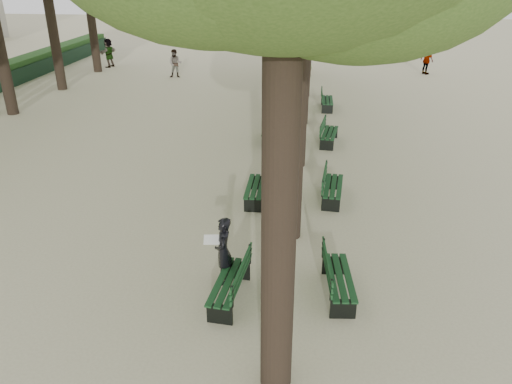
# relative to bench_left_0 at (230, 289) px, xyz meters

# --- Properties ---
(ground) EXTENTS (120.00, 120.00, 0.00)m
(ground) POSITION_rel_bench_left_0_xyz_m (-0.37, -0.14, -0.27)
(ground) COLOR #C1BA92
(ground) RESTS_ON ground
(bench_left_0) EXTENTS (0.74, 1.85, 0.92)m
(bench_left_0) POSITION_rel_bench_left_0_xyz_m (0.00, 0.00, 0.00)
(bench_left_0) COLOR black
(bench_left_0) RESTS_ON ground
(bench_left_1) EXTENTS (0.59, 1.80, 0.92)m
(bench_left_1) POSITION_rel_bench_left_0_xyz_m (0.00, 4.87, 0.00)
(bench_left_1) COLOR black
(bench_left_1) RESTS_ON ground
(bench_left_2) EXTENTS (0.71, 1.84, 0.92)m
(bench_left_2) POSITION_rel_bench_left_0_xyz_m (0.00, 10.43, 0.00)
(bench_left_2) COLOR black
(bench_left_2) RESTS_ON ground
(bench_left_3) EXTENTS (0.64, 1.82, 0.92)m
(bench_left_3) POSITION_rel_bench_left_0_xyz_m (0.00, 15.80, 0.00)
(bench_left_3) COLOR black
(bench_left_3) RESTS_ON ground
(bench_right_0) EXTENTS (0.73, 1.84, 0.92)m
(bench_right_0) POSITION_rel_bench_left_0_xyz_m (2.27, 0.43, 0.00)
(bench_right_0) COLOR black
(bench_right_0) RESTS_ON ground
(bench_right_1) EXTENTS (0.72, 1.84, 0.92)m
(bench_right_1) POSITION_rel_bench_left_0_xyz_m (2.27, 5.15, 0.00)
(bench_right_1) COLOR black
(bench_right_1) RESTS_ON ground
(bench_right_2) EXTENTS (0.80, 1.86, 0.92)m
(bench_right_2) POSITION_rel_bench_left_0_xyz_m (2.27, 10.25, 0.00)
(bench_right_2) COLOR black
(bench_right_2) RESTS_ON ground
(bench_right_3) EXTENTS (0.59, 1.81, 0.92)m
(bench_right_3) POSITION_rel_bench_left_0_xyz_m (2.27, 15.34, 0.00)
(bench_right_3) COLOR black
(bench_right_3) RESTS_ON ground
(man_with_map) EXTENTS (0.64, 0.67, 1.57)m
(man_with_map) POSITION_rel_bench_left_0_xyz_m (-0.23, 0.65, 0.51)
(man_with_map) COLOR black
(man_with_map) RESTS_ON ground
(pedestrian_a) EXTENTS (0.85, 0.42, 1.69)m
(pedestrian_a) POSITION_rel_bench_left_0_xyz_m (-6.84, 21.64, 0.57)
(pedestrian_a) COLOR #262628
(pedestrian_a) RESTS_ON ground
(pedestrian_b) EXTENTS (0.81, 1.24, 1.85)m
(pedestrian_b) POSITION_rel_bench_left_0_xyz_m (6.73, 28.57, 0.65)
(pedestrian_b) COLOR #262628
(pedestrian_b) RESTS_ON ground
(pedestrian_d) EXTENTS (0.80, 0.62, 1.53)m
(pedestrian_d) POSITION_rel_bench_left_0_xyz_m (1.17, 24.95, 0.49)
(pedestrian_d) COLOR #262628
(pedestrian_d) RESTS_ON ground
(pedestrian_c) EXTENTS (0.84, 1.05, 1.74)m
(pedestrian_c) POSITION_rel_bench_left_0_xyz_m (8.60, 24.37, 0.60)
(pedestrian_c) COLOR #262628
(pedestrian_c) RESTS_ON ground
(pedestrian_e) EXTENTS (0.83, 1.77, 1.87)m
(pedestrian_e) POSITION_rel_bench_left_0_xyz_m (-12.17, 24.47, 0.66)
(pedestrian_e) COLOR #262628
(pedestrian_e) RESTS_ON ground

